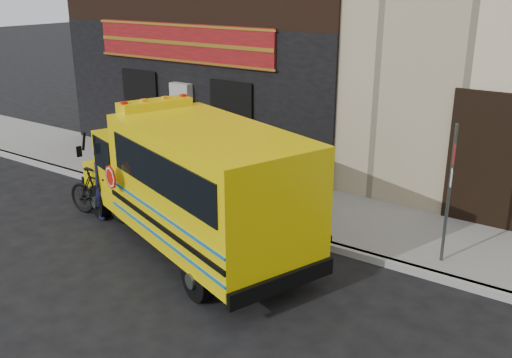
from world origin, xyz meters
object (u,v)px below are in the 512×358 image
at_px(sign_pole, 449,191).
at_px(cyclist, 104,184).
at_px(bicycle, 100,194).
at_px(school_bus, 193,182).

height_order(sign_pole, cyclist, sign_pole).
bearing_deg(cyclist, bicycle, 108.00).
bearing_deg(bicycle, cyclist, -73.30).
xyz_separation_m(bicycle, cyclist, (0.12, 0.05, 0.26)).
distance_m(school_bus, bicycle, 3.06).
relative_size(school_bus, bicycle, 3.60).
relative_size(school_bus, cyclist, 4.17).
height_order(school_bus, bicycle, school_bus).
distance_m(sign_pole, bicycle, 7.80).
xyz_separation_m(school_bus, sign_pole, (4.51, 2.14, 0.10)).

